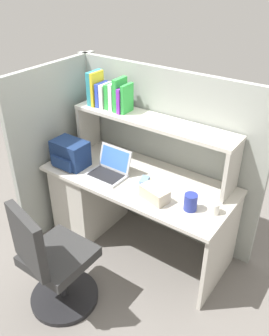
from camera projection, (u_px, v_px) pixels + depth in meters
ground_plane at (138, 244)px, 3.29m from camera, size 8.00×8.00×0.00m
desk at (103, 194)px, 3.27m from camera, size 1.60×0.70×0.73m
cubicle_partition_rear at (162, 155)px, 3.15m from camera, size 1.84×0.05×1.55m
cubicle_partition_left at (60, 147)px, 3.27m from camera, size 0.05×1.06×1.55m
overhead_hutch at (152, 131)px, 2.87m from camera, size 1.44×0.28×0.45m
reference_books_on_shelf at (109, 94)px, 2.97m from camera, size 0.38×0.18×0.29m
laptop at (110, 169)px, 2.93m from camera, size 0.31×0.26×0.22m
backpack at (70, 154)px, 3.04m from camera, size 0.30×0.23×0.22m
computer_mouse at (144, 180)px, 2.85m from camera, size 0.09×0.12×0.03m
paper_cup at (214, 208)px, 2.50m from camera, size 0.08×0.08×0.09m
tissue_box at (155, 194)px, 2.63m from camera, size 0.24×0.17×0.10m
snack_canister at (191, 202)px, 2.52m from camera, size 0.10×0.10×0.13m
office_chair at (53, 265)px, 2.54m from camera, size 0.52×0.53×0.93m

